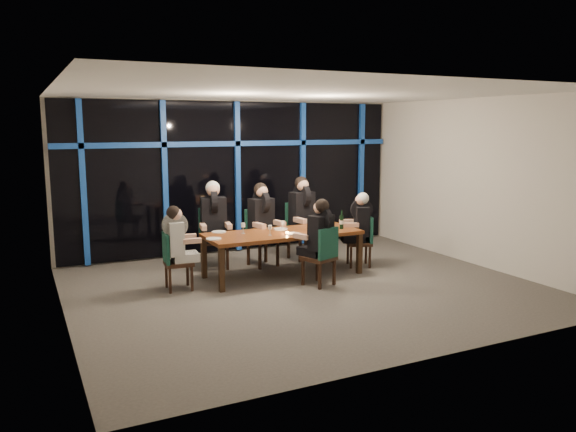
{
  "coord_description": "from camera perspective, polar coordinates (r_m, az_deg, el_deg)",
  "views": [
    {
      "loc": [
        -3.95,
        -7.52,
        2.51
      ],
      "look_at": [
        0.0,
        0.6,
        1.05
      ],
      "focal_mm": 35.0,
      "sensor_mm": 36.0,
      "label": 1
    }
  ],
  "objects": [
    {
      "name": "plate_far_right",
      "position": [
        10.11,
        3.34,
        -0.81
      ],
      "size": [
        0.24,
        0.24,
        0.01
      ],
      "primitive_type": "cylinder",
      "color": "white",
      "rests_on": "dining_table"
    },
    {
      "name": "plate_end_left",
      "position": [
        8.86,
        -7.57,
        -2.3
      ],
      "size": [
        0.24,
        0.24,
        0.01
      ],
      "primitive_type": "cylinder",
      "color": "white",
      "rests_on": "dining_table"
    },
    {
      "name": "wine_glass_d",
      "position": [
        9.25,
        -4.59,
        -0.99
      ],
      "size": [
        0.07,
        0.07,
        0.18
      ],
      "color": "silver",
      "rests_on": "dining_table"
    },
    {
      "name": "diner_far_right",
      "position": [
        10.53,
        1.54,
        1.03
      ],
      "size": [
        0.56,
        0.69,
        1.04
      ],
      "rotation": [
        0.0,
        0.0,
        0.12
      ],
      "color": "black",
      "rests_on": "ground"
    },
    {
      "name": "plate_end_right",
      "position": [
        10.01,
        4.1,
        -0.92
      ],
      "size": [
        0.24,
        0.24,
        0.01
      ],
      "primitive_type": "cylinder",
      "color": "white",
      "rests_on": "dining_table"
    },
    {
      "name": "chair_near_mid",
      "position": [
        8.83,
        3.56,
        -3.81
      ],
      "size": [
        0.56,
        0.56,
        0.95
      ],
      "rotation": [
        0.0,
        0.0,
        3.5
      ],
      "color": "black",
      "rests_on": "ground"
    },
    {
      "name": "diner_end_left",
      "position": [
        8.73,
        -11.17,
        -1.92
      ],
      "size": [
        0.57,
        0.46,
        0.87
      ],
      "rotation": [
        0.0,
        0.0,
        1.5
      ],
      "color": "black",
      "rests_on": "ground"
    },
    {
      "name": "diner_end_right",
      "position": [
        10.08,
        7.28,
        -0.25
      ],
      "size": [
        0.62,
        0.56,
        0.89
      ],
      "rotation": [
        0.0,
        0.0,
        4.33
      ],
      "color": "black",
      "rests_on": "ground"
    },
    {
      "name": "tea_light",
      "position": [
        9.21,
        -0.09,
        -1.72
      ],
      "size": [
        0.06,
        0.06,
        0.03
      ],
      "primitive_type": "cylinder",
      "color": "#F39F49",
      "rests_on": "dining_table"
    },
    {
      "name": "diner_near_mid",
      "position": [
        8.8,
        3.18,
        -1.35
      ],
      "size": [
        0.58,
        0.65,
        0.92
      ],
      "rotation": [
        0.0,
        0.0,
        3.5
      ],
      "color": "black",
      "rests_on": "ground"
    },
    {
      "name": "wine_glass_c",
      "position": [
        9.56,
        2.11,
        -0.6
      ],
      "size": [
        0.07,
        0.07,
        0.19
      ],
      "color": "silver",
      "rests_on": "dining_table"
    },
    {
      "name": "chair_far_right",
      "position": [
        10.67,
        1.25,
        -1.15
      ],
      "size": [
        0.55,
        0.55,
        1.07
      ],
      "rotation": [
        0.0,
        0.0,
        0.12
      ],
      "color": "black",
      "rests_on": "ground"
    },
    {
      "name": "chair_end_left",
      "position": [
        8.79,
        -11.59,
        -4.23
      ],
      "size": [
        0.44,
        0.44,
        0.89
      ],
      "rotation": [
        0.0,
        0.0,
        1.5
      ],
      "color": "black",
      "rests_on": "ground"
    },
    {
      "name": "wine_glass_a",
      "position": [
        9.09,
        -1.85,
        -1.22
      ],
      "size": [
        0.06,
        0.06,
        0.16
      ],
      "color": "silver",
      "rests_on": "dining_table"
    },
    {
      "name": "dining_table",
      "position": [
        9.39,
        -0.53,
        -2.04
      ],
      "size": [
        2.6,
        1.0,
        0.75
      ],
      "color": "brown",
      "rests_on": "ground"
    },
    {
      "name": "water_pitcher",
      "position": [
        9.64,
        4.25,
        -0.71
      ],
      "size": [
        0.13,
        0.12,
        0.22
      ],
      "rotation": [
        0.0,
        0.0,
        0.41
      ],
      "color": "white",
      "rests_on": "dining_table"
    },
    {
      "name": "wine_bottle",
      "position": [
        9.68,
        5.46,
        -0.59
      ],
      "size": [
        0.07,
        0.07,
        0.32
      ],
      "rotation": [
        0.0,
        0.0,
        -0.43
      ],
      "color": "black",
      "rests_on": "dining_table"
    },
    {
      "name": "chair_end_right",
      "position": [
        10.16,
        7.67,
        -2.26
      ],
      "size": [
        0.55,
        0.55,
        0.91
      ],
      "rotation": [
        0.0,
        0.0,
        4.33
      ],
      "color": "black",
      "rests_on": "ground"
    },
    {
      "name": "chair_far_mid",
      "position": [
        10.16,
        -2.86,
        -1.82
      ],
      "size": [
        0.55,
        0.55,
        1.02
      ],
      "rotation": [
        0.0,
        0.0,
        0.18
      ],
      "color": "black",
      "rests_on": "ground"
    },
    {
      "name": "wine_glass_e",
      "position": [
        9.89,
        3.77,
        -0.37
      ],
      "size": [
        0.06,
        0.06,
        0.17
      ],
      "color": "silver",
      "rests_on": "dining_table"
    },
    {
      "name": "diner_far_left",
      "position": [
        9.93,
        -7.56,
        0.4
      ],
      "size": [
        0.57,
        0.7,
        1.03
      ],
      "rotation": [
        0.0,
        0.0,
        -0.18
      ],
      "color": "black",
      "rests_on": "ground"
    },
    {
      "name": "plate_far_mid",
      "position": [
        9.6,
        -0.74,
        -1.34
      ],
      "size": [
        0.24,
        0.24,
        0.01
      ],
      "primitive_type": "cylinder",
      "color": "white",
      "rests_on": "dining_table"
    },
    {
      "name": "plate_near_mid",
      "position": [
        9.2,
        0.49,
        -1.8
      ],
      "size": [
        0.24,
        0.24,
        0.01
      ],
      "primitive_type": "cylinder",
      "color": "white",
      "rests_on": "dining_table"
    },
    {
      "name": "plate_far_left",
      "position": [
        9.42,
        -7.03,
        -1.61
      ],
      "size": [
        0.24,
        0.24,
        0.01
      ],
      "primitive_type": "cylinder",
      "color": "white",
      "rests_on": "dining_table"
    },
    {
      "name": "window_wall",
      "position": [
        11.22,
        -5.18,
        4.24
      ],
      "size": [
        6.86,
        0.43,
        2.94
      ],
      "color": "black",
      "rests_on": "ground"
    },
    {
      "name": "diner_far_mid",
      "position": [
        10.02,
        -2.61,
        0.38
      ],
      "size": [
        0.56,
        0.68,
        1.0
      ],
      "rotation": [
        0.0,
        0.0,
        0.18
      ],
      "color": "black",
      "rests_on": "ground"
    },
    {
      "name": "room",
      "position": [
        8.51,
        1.78,
        5.91
      ],
      "size": [
        7.04,
        7.0,
        3.02
      ],
      "color": "#5B5650",
      "rests_on": "ground"
    },
    {
      "name": "wine_glass_b",
      "position": [
        9.55,
        -0.52,
        -0.74
      ],
      "size": [
        0.06,
        0.06,
        0.16
      ],
      "color": "white",
      "rests_on": "dining_table"
    },
    {
      "name": "chair_far_left",
      "position": [
        10.09,
        -7.58,
        -1.87
      ],
      "size": [
        0.57,
        0.57,
        1.06
      ],
      "rotation": [
        0.0,
        0.0,
        -0.18
      ],
      "color": "black",
      "rests_on": "ground"
    }
  ]
}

